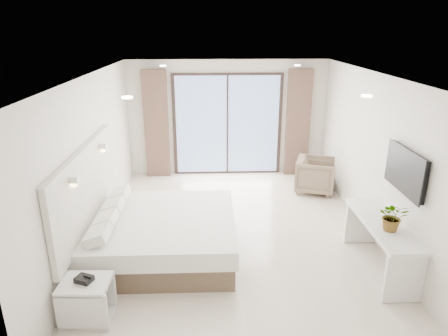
{
  "coord_description": "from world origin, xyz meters",
  "views": [
    {
      "loc": [
        -0.42,
        -6.1,
        3.4
      ],
      "look_at": [
        -0.18,
        0.4,
        1.08
      ],
      "focal_mm": 32.0,
      "sensor_mm": 36.0,
      "label": 1
    }
  ],
  "objects": [
    {
      "name": "console_desk",
      "position": [
        2.04,
        -1.11,
        0.57
      ],
      "size": [
        0.53,
        1.7,
        0.77
      ],
      "color": "silver",
      "rests_on": "ground"
    },
    {
      "name": "bed",
      "position": [
        -1.19,
        -0.56,
        0.33
      ],
      "size": [
        2.23,
        2.13,
        0.76
      ],
      "color": "brown",
      "rests_on": "ground"
    },
    {
      "name": "phone",
      "position": [
        -1.93,
        -2.03,
        0.57
      ],
      "size": [
        0.24,
        0.21,
        0.06
      ],
      "primitive_type": "cube",
      "rotation": [
        0.0,
        0.0,
        -0.39
      ],
      "color": "black",
      "rests_on": "nightstand"
    },
    {
      "name": "plant",
      "position": [
        2.04,
        -1.35,
        0.93
      ],
      "size": [
        0.48,
        0.51,
        0.32
      ],
      "primitive_type": "imported",
      "rotation": [
        0.0,
        0.0,
        -0.32
      ],
      "color": "#33662D",
      "rests_on": "console_desk"
    },
    {
      "name": "nightstand",
      "position": [
        -1.93,
        -2.04,
        0.27
      ],
      "size": [
        0.6,
        0.5,
        0.53
      ],
      "rotation": [
        0.0,
        0.0,
        -0.04
      ],
      "color": "silver",
      "rests_on": "ground"
    },
    {
      "name": "armchair",
      "position": [
        1.85,
        1.84,
        0.41
      ],
      "size": [
        0.95,
        0.98,
        0.81
      ],
      "primitive_type": "imported",
      "rotation": [
        0.0,
        0.0,
        1.25
      ],
      "color": "#816954",
      "rests_on": "ground"
    },
    {
      "name": "ground",
      "position": [
        0.0,
        0.0,
        0.0
      ],
      "size": [
        6.2,
        6.2,
        0.0
      ],
      "primitive_type": "plane",
      "color": "beige",
      "rests_on": "ground"
    },
    {
      "name": "room_shell",
      "position": [
        -0.2,
        0.67,
        1.58
      ],
      "size": [
        4.62,
        6.22,
        2.72
      ],
      "color": "silver",
      "rests_on": "ground"
    }
  ]
}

